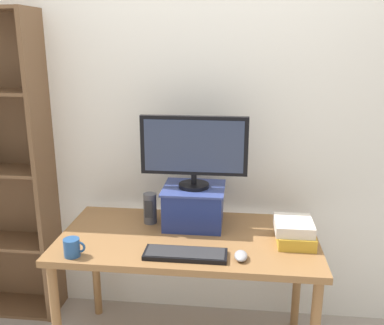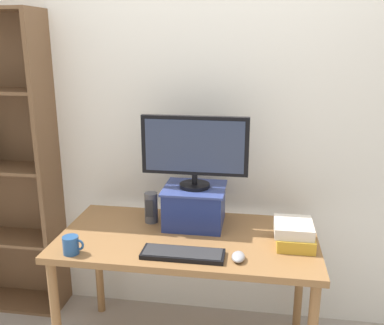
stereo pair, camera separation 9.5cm
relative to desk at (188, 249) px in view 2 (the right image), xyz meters
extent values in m
cube|color=silver|center=(0.00, 0.49, 0.63)|extent=(7.00, 0.08, 2.60)
cube|color=olive|center=(0.00, 0.00, 0.06)|extent=(1.40, 0.72, 0.04)
cylinder|color=olive|center=(-0.65, -0.31, -0.31)|extent=(0.05, 0.05, 0.72)
cylinder|color=olive|center=(-0.65, 0.31, -0.31)|extent=(0.05, 0.05, 0.72)
cylinder|color=olive|center=(0.65, 0.31, -0.31)|extent=(0.05, 0.05, 0.72)
cube|color=brown|center=(-0.94, 0.31, 0.31)|extent=(0.03, 0.28, 1.97)
cube|color=brown|center=(-1.30, 0.45, 0.31)|extent=(0.74, 0.01, 1.97)
cube|color=brown|center=(-1.30, 0.31, -0.66)|extent=(0.69, 0.27, 0.02)
cube|color=brown|center=(-1.30, 0.31, -0.17)|extent=(0.69, 0.27, 0.02)
cube|color=navy|center=(0.01, 0.16, 0.19)|extent=(0.33, 0.30, 0.23)
cube|color=#334284|center=(0.01, 0.16, 0.30)|extent=(0.35, 0.32, 0.01)
cylinder|color=black|center=(0.01, 0.16, 0.32)|extent=(0.17, 0.17, 0.02)
cylinder|color=black|center=(0.01, 0.16, 0.36)|extent=(0.03, 0.03, 0.06)
cube|color=black|center=(0.01, 0.16, 0.55)|extent=(0.60, 0.04, 0.33)
cube|color=#2D3851|center=(0.01, 0.14, 0.55)|extent=(0.55, 0.00, 0.29)
cube|color=black|center=(0.01, -0.23, 0.09)|extent=(0.41, 0.14, 0.02)
cube|color=#28282B|center=(0.01, -0.23, 0.10)|extent=(0.39, 0.12, 0.00)
ellipsoid|color=#99999E|center=(0.29, -0.23, 0.10)|extent=(0.06, 0.10, 0.04)
cube|color=gold|center=(0.57, -0.02, 0.11)|extent=(0.19, 0.23, 0.07)
cube|color=silver|center=(0.56, -0.01, 0.17)|extent=(0.20, 0.22, 0.06)
cylinder|color=#234C84|center=(-0.54, -0.29, 0.13)|extent=(0.08, 0.08, 0.09)
torus|color=#234C84|center=(-0.50, -0.29, 0.13)|extent=(0.06, 0.01, 0.06)
cylinder|color=#4C4C51|center=(-0.24, 0.15, 0.17)|extent=(0.08, 0.08, 0.18)
cube|color=#2D2D30|center=(-0.24, 0.11, 0.18)|extent=(0.05, 0.00, 0.10)
camera|label=1|loc=(0.26, -2.12, 1.11)|focal=40.00mm
camera|label=2|loc=(0.35, -2.11, 1.11)|focal=40.00mm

